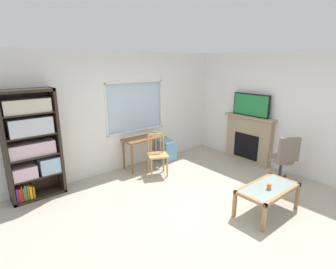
{
  "coord_description": "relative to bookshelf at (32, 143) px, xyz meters",
  "views": [
    {
      "loc": [
        -2.94,
        -2.73,
        2.4
      ],
      "look_at": [
        -0.17,
        0.61,
        1.19
      ],
      "focal_mm": 28.04,
      "sensor_mm": 36.0,
      "label": 1
    }
  ],
  "objects": [
    {
      "name": "wooden_chair",
      "position": [
        2.29,
        -0.62,
        -0.56
      ],
      "size": [
        0.55,
        0.54,
        0.9
      ],
      "color": "tan",
      "rests_on": "ground"
    },
    {
      "name": "bookshelf",
      "position": [
        0.0,
        0.0,
        0.0
      ],
      "size": [
        0.9,
        0.38,
        1.96
      ],
      "color": "#2D2319",
      "rests_on": "ground"
    },
    {
      "name": "tv",
      "position": [
        4.48,
        -1.42,
        0.38
      ],
      "size": [
        0.06,
        0.95,
        0.53
      ],
      "color": "black",
      "rests_on": "fireplace"
    },
    {
      "name": "sippy_cup",
      "position": [
        2.68,
        -3.02,
        -0.53
      ],
      "size": [
        0.07,
        0.07,
        0.09
      ],
      "primitive_type": "cylinder",
      "color": "orange",
      "rests_on": "coffee_table"
    },
    {
      "name": "ground",
      "position": [
        1.99,
        -2.17,
        -1.04
      ],
      "size": [
        6.2,
        5.83,
        0.02
      ],
      "primitive_type": "cube",
      "color": "#B2A893"
    },
    {
      "name": "wall_right",
      "position": [
        4.65,
        -2.17,
        0.28
      ],
      "size": [
        0.12,
        5.03,
        2.62
      ],
      "primitive_type": "cube",
      "color": "white",
      "rests_on": "ground"
    },
    {
      "name": "wall_back_with_window",
      "position": [
        1.96,
        0.24,
        0.27
      ],
      "size": [
        5.2,
        0.15,
        2.62
      ],
      "color": "white",
      "rests_on": "ground"
    },
    {
      "name": "plastic_drawer_unit",
      "position": [
        3.02,
        -0.06,
        -0.78
      ],
      "size": [
        0.35,
        0.4,
        0.49
      ],
      "primitive_type": "cube",
      "color": "#72ADDB",
      "rests_on": "ground"
    },
    {
      "name": "desk_under_window",
      "position": [
        2.3,
        -0.11,
        -0.42
      ],
      "size": [
        0.98,
        0.45,
        0.72
      ],
      "color": "brown",
      "rests_on": "ground"
    },
    {
      "name": "coffee_table",
      "position": [
        2.74,
        -2.98,
        -0.64
      ],
      "size": [
        1.08,
        0.56,
        0.45
      ],
      "color": "#8C9E99",
      "rests_on": "ground"
    },
    {
      "name": "fireplace",
      "position": [
        4.49,
        -1.42,
        -0.45
      ],
      "size": [
        0.26,
        1.29,
        1.14
      ],
      "color": "tan",
      "rests_on": "ground"
    },
    {
      "name": "office_chair",
      "position": [
        3.99,
        -2.59,
        -0.47
      ],
      "size": [
        0.62,
        0.62,
        1.0
      ],
      "color": "#7A6B5B",
      "rests_on": "ground"
    }
  ]
}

